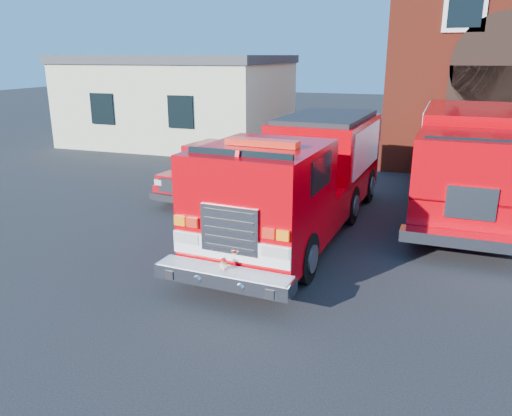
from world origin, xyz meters
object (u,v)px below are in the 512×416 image
(pickup_truck, at_px, (222,169))
(secondary_truck, at_px, (468,158))
(side_building, at_px, (182,98))
(fire_engine, at_px, (303,176))

(pickup_truck, height_order, secondary_truck, secondary_truck)
(side_building, xyz_separation_m, pickup_truck, (5.99, -8.93, -1.42))
(side_building, xyz_separation_m, fire_engine, (9.34, -11.56, -0.78))
(fire_engine, xyz_separation_m, secondary_truck, (4.03, 3.30, 0.11))
(secondary_truck, bearing_deg, side_building, 148.28)
(pickup_truck, bearing_deg, fire_engine, -38.12)
(side_building, height_order, secondary_truck, side_building)
(fire_engine, bearing_deg, secondary_truck, 39.35)
(fire_engine, distance_m, secondary_truck, 5.21)
(pickup_truck, bearing_deg, secondary_truck, 5.22)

